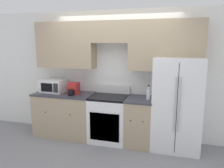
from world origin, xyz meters
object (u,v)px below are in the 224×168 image
(bottle, at_px, (148,94))
(refrigerator, at_px, (177,104))
(oven_range, at_px, (109,118))
(microwave, at_px, (54,86))

(bottle, bearing_deg, refrigerator, 9.74)
(oven_range, bearing_deg, microwave, 177.19)
(oven_range, height_order, refrigerator, refrigerator)
(microwave, bearing_deg, bottle, -2.92)
(oven_range, relative_size, bottle, 3.94)
(oven_range, height_order, microwave, microwave)
(refrigerator, bearing_deg, microwave, 179.64)
(refrigerator, height_order, bottle, refrigerator)
(refrigerator, distance_m, bottle, 0.54)
(oven_range, xyz_separation_m, microwave, (-1.25, 0.06, 0.59))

